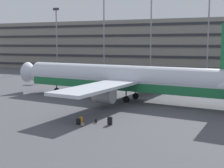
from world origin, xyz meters
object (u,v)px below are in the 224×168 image
Objects in this scene: suitcase_small at (78,121)px; suitcase_large at (81,120)px; backpack_black at (82,124)px; airliner at (126,79)px; suitcase_upright at (110,121)px; backpack_silver at (96,121)px.

suitcase_small is 0.75m from suitcase_large.
backpack_black is at bearing -55.78° from suitcase_large.
backpack_black is (0.80, -15.16, -2.85)m from airliner.
suitcase_upright is at bearing 21.66° from suitcase_small.
airliner reaches higher than suitcase_large.
backpack_black is at bearing -146.30° from suitcase_upright.
suitcase_upright is 2.20× the size of backpack_black.
suitcase_upright is 1.68m from backpack_silver.
airliner reaches higher than suitcase_small.
suitcase_upright is at bearing -77.19° from airliner.
backpack_silver is at bearing 172.44° from suitcase_upright.
airliner reaches higher than backpack_silver.
backpack_black is (-2.30, -1.54, -0.24)m from suitcase_upright.
suitcase_upright reaches higher than suitcase_small.
suitcase_small is 0.76m from backpack_black.
suitcase_upright reaches higher than backpack_black.
suitcase_small reaches higher than backpack_silver.
suitcase_small reaches higher than backpack_black.
airliner is 14.31m from suitcase_large.
suitcase_large is at bearing 124.22° from backpack_black.
suitcase_upright is at bearing 8.06° from suitcase_large.
suitcase_upright is 2.09× the size of backpack_silver.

